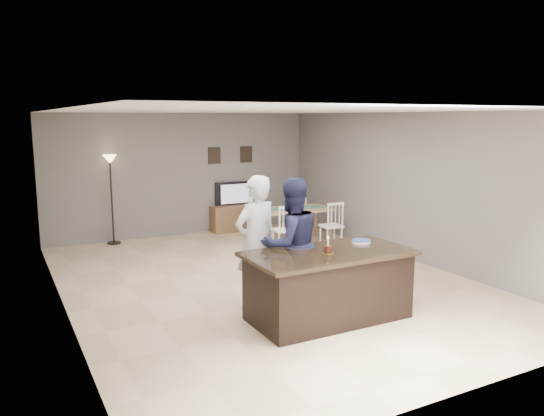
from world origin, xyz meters
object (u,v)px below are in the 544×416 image
man (291,244)px  birthday_cake (328,249)px  floor_lamp (111,175)px  plate_stack (361,241)px  tv_console (237,218)px  dining_table (294,214)px  kitchen_island (328,285)px  television (235,194)px  woman (256,242)px

man → birthday_cake: (0.18, -0.62, 0.05)m
floor_lamp → man: bearing=-74.9°
plate_stack → tv_console: bearing=84.3°
man → birthday_cake: 0.65m
floor_lamp → birthday_cake: bearing=-74.7°
dining_table → kitchen_island: bearing=-108.8°
television → floor_lamp: (-2.81, -0.05, 0.57)m
kitchen_island → plate_stack: (0.66, 0.19, 0.47)m
man → floor_lamp: bearing=-74.1°
woman → dining_table: size_ratio=0.99×
birthday_cake → floor_lamp: floor_lamp is taller
birthday_cake → floor_lamp: size_ratio=0.12×
tv_console → birthday_cake: size_ratio=5.44×
dining_table → birthday_cake: bearing=-109.1°
tv_console → woman: bearing=-111.2°
birthday_cake → floor_lamp: (-1.54, 5.66, 0.48)m
birthday_cake → dining_table: (1.86, 4.04, -0.36)m
dining_table → floor_lamp: (-3.41, 1.62, 0.84)m
kitchen_island → birthday_cake: bearing=-132.0°
kitchen_island → television: television is taller
kitchen_island → plate_stack: bearing=16.0°
tv_console → man: man is taller
man → dining_table: man is taller
dining_table → floor_lamp: floor_lamp is taller
television → floor_lamp: bearing=1.0°
television → tv_console: bearing=90.0°
television → woman: 5.16m
television → woman: size_ratio=0.50×
kitchen_island → birthday_cake: 0.51m
kitchen_island → tv_console: bearing=77.8°
man → dining_table: 3.99m
plate_stack → kitchen_island: bearing=-164.0°
kitchen_island → dining_table: 4.36m
birthday_cake → dining_table: bearing=65.2°
birthday_cake → dining_table: size_ratio=0.12×
kitchen_island → floor_lamp: 5.90m
man → dining_table: (2.04, 3.42, -0.31)m
tv_console → dining_table: (0.60, -1.60, 0.29)m
birthday_cake → dining_table: 4.46m
birthday_cake → plate_stack: size_ratio=0.85×
woman → dining_table: woman is taller
television → dining_table: size_ratio=0.49×
man → floor_lamp: floor_lamp is taller
television → plate_stack: television is taller
kitchen_island → television: 5.78m
man → woman: bearing=-33.3°
floor_lamp → television: bearing=1.0°
woman → birthday_cake: bearing=110.6°
television → man: 5.29m
birthday_cake → television: bearing=77.5°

